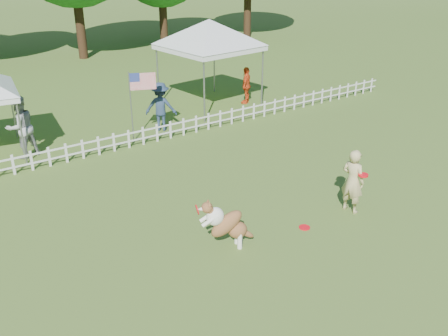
# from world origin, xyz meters

# --- Properties ---
(ground) EXTENTS (120.00, 120.00, 0.00)m
(ground) POSITION_xyz_m (0.00, 0.00, 0.00)
(ground) COLOR #41611E
(ground) RESTS_ON ground
(picket_fence) EXTENTS (22.00, 0.08, 0.60)m
(picket_fence) POSITION_xyz_m (0.00, 7.00, 0.30)
(picket_fence) COLOR silver
(picket_fence) RESTS_ON ground
(handler) EXTENTS (0.48, 0.64, 1.58)m
(handler) POSITION_xyz_m (1.87, 0.20, 0.79)
(handler) COLOR tan
(handler) RESTS_ON ground
(dog) EXTENTS (1.19, 0.72, 1.16)m
(dog) POSITION_xyz_m (-1.49, 0.58, 0.58)
(dog) COLOR brown
(dog) RESTS_ON ground
(frisbee_on_turf) EXTENTS (0.34, 0.34, 0.02)m
(frisbee_on_turf) POSITION_xyz_m (0.42, 0.23, 0.01)
(frisbee_on_turf) COLOR red
(frisbee_on_turf) RESTS_ON ground
(canopy_tent_right) EXTENTS (3.49, 3.49, 3.27)m
(canopy_tent_right) POSITION_xyz_m (3.90, 9.39, 1.64)
(canopy_tent_right) COLOR silver
(canopy_tent_right) RESTS_ON ground
(flag_pole) EXTENTS (0.86, 0.41, 2.30)m
(flag_pole) POSITION_xyz_m (-0.39, 7.43, 1.15)
(flag_pole) COLOR gray
(flag_pole) RESTS_ON ground
(spectator_a) EXTENTS (1.08, 0.95, 1.89)m
(spectator_a) POSITION_xyz_m (-3.64, 8.18, 0.95)
(spectator_a) COLOR #98999D
(spectator_a) RESTS_ON ground
(spectator_b) EXTENTS (1.23, 1.16, 1.67)m
(spectator_b) POSITION_xyz_m (0.91, 7.91, 0.84)
(spectator_b) COLOR #25354F
(spectator_b) RESTS_ON ground
(spectator_c) EXTENTS (0.90, 0.82, 1.47)m
(spectator_c) POSITION_xyz_m (5.25, 8.78, 0.74)
(spectator_c) COLOR #CF4218
(spectator_c) RESTS_ON ground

